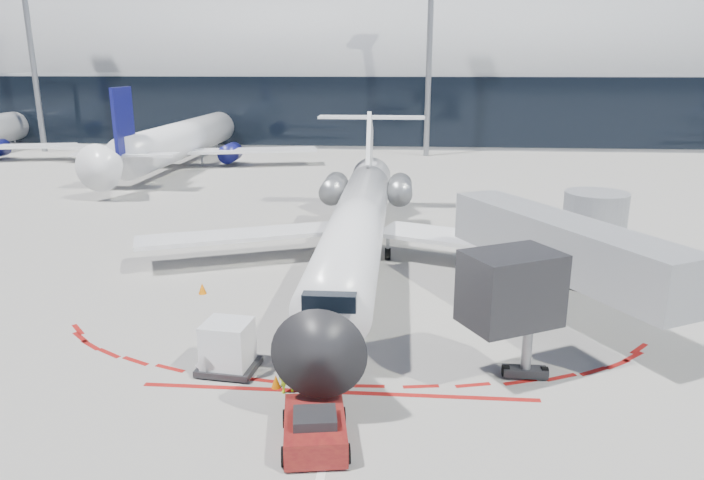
# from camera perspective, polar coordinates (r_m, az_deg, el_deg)

# --- Properties ---
(ground) EXTENTS (260.00, 260.00, 0.00)m
(ground) POSITION_cam_1_polar(r_m,az_deg,el_deg) (33.12, 0.75, -3.90)
(ground) COLOR gray
(ground) RESTS_ON ground
(apron_centerline) EXTENTS (0.25, 40.00, 0.01)m
(apron_centerline) POSITION_cam_1_polar(r_m,az_deg,el_deg) (35.01, 0.97, -2.79)
(apron_centerline) COLOR silver
(apron_centerline) RESTS_ON ground
(apron_stop_bar) EXTENTS (14.00, 0.25, 0.01)m
(apron_stop_bar) POSITION_cam_1_polar(r_m,az_deg,el_deg) (22.66, -1.30, -13.66)
(apron_stop_bar) COLOR maroon
(apron_stop_bar) RESTS_ON ground
(terminal_building) EXTENTS (150.00, 24.15, 24.00)m
(terminal_building) POSITION_cam_1_polar(r_m,az_deg,el_deg) (96.16, 3.50, 14.15)
(terminal_building) COLOR gray
(terminal_building) RESTS_ON ground
(jet_bridge) EXTENTS (10.03, 15.20, 4.90)m
(jet_bridge) POSITION_cam_1_polar(r_m,az_deg,el_deg) (30.26, 19.19, -0.73)
(jet_bridge) COLOR gray
(jet_bridge) RESTS_ON ground
(light_mast_west) EXTENTS (0.70, 0.70, 25.00)m
(light_mast_west) POSITION_cam_1_polar(r_m,az_deg,el_deg) (92.10, -27.10, 14.94)
(light_mast_west) COLOR gray
(light_mast_west) RESTS_ON ground
(light_mast_centre) EXTENTS (0.70, 0.70, 25.00)m
(light_mast_centre) POSITION_cam_1_polar(r_m,az_deg,el_deg) (79.20, 7.04, 16.61)
(light_mast_centre) COLOR gray
(light_mast_centre) RESTS_ON ground
(regional_jet) EXTENTS (25.56, 31.52, 7.89)m
(regional_jet) POSITION_cam_1_polar(r_m,az_deg,el_deg) (34.96, 0.55, 1.68)
(regional_jet) COLOR white
(regional_jet) RESTS_ON ground
(pushback_tug) EXTENTS (2.38, 4.73, 1.21)m
(pushback_tug) POSITION_cam_1_polar(r_m,az_deg,el_deg) (19.74, -3.39, -16.74)
(pushback_tug) COLOR #530B0F
(pushback_tug) RESTS_ON ground
(ramp_worker) EXTENTS (0.75, 0.66, 1.73)m
(ramp_worker) POSITION_cam_1_polar(r_m,az_deg,el_deg) (22.37, -5.96, -11.66)
(ramp_worker) COLOR #D5FF1A
(ramp_worker) RESTS_ON ground
(uld_container) EXTENTS (2.28, 2.01, 1.97)m
(uld_container) POSITION_cam_1_polar(r_m,az_deg,el_deg) (24.06, -11.22, -9.54)
(uld_container) COLOR black
(uld_container) RESTS_ON ground
(safety_cone_left) EXTENTS (0.40, 0.40, 0.56)m
(safety_cone_left) POSITION_cam_1_polar(r_m,az_deg,el_deg) (32.35, -13.45, -4.31)
(safety_cone_left) COLOR #D66704
(safety_cone_left) RESTS_ON ground
(safety_cone_right) EXTENTS (0.35, 0.35, 0.49)m
(safety_cone_right) POSITION_cam_1_polar(r_m,az_deg,el_deg) (22.98, -6.93, -12.65)
(safety_cone_right) COLOR #D66704
(safety_cone_right) RESTS_ON ground
(bg_airliner_1) EXTENTS (35.44, 37.52, 11.46)m
(bg_airliner_1) POSITION_cam_1_polar(r_m,az_deg,el_deg) (74.11, -15.20, 11.02)
(bg_airliner_1) COLOR white
(bg_airliner_1) RESTS_ON ground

